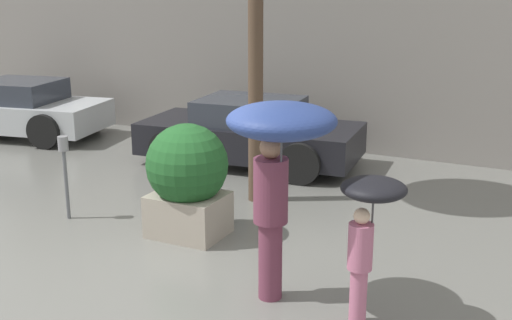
{
  "coord_description": "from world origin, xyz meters",
  "views": [
    {
      "loc": [
        4.0,
        -5.35,
        3.2
      ],
      "look_at": [
        0.6,
        1.6,
        1.05
      ],
      "focal_mm": 45.0,
      "sensor_mm": 36.0,
      "label": 1
    }
  ],
  "objects": [
    {
      "name": "planter_box",
      "position": [
        -0.24,
        1.32,
        0.79
      ],
      "size": [
        1.06,
        1.06,
        1.48
      ],
      "color": "#9E9384",
      "rests_on": "ground"
    },
    {
      "name": "parked_car_near",
      "position": [
        -1.04,
        4.73,
        0.57
      ],
      "size": [
        4.05,
        2.19,
        1.2
      ],
      "rotation": [
        0.0,
        0.0,
        1.66
      ],
      "color": "black",
      "rests_on": "ground"
    },
    {
      "name": "person_child",
      "position": [
        2.48,
        0.15,
        1.09
      ],
      "size": [
        0.62,
        0.62,
        1.46
      ],
      "rotation": [
        0.0,
        0.0,
        0.72
      ],
      "color": "#B76684",
      "rests_on": "ground"
    },
    {
      "name": "person_adult",
      "position": [
        1.55,
        0.16,
        1.66
      ],
      "size": [
        1.07,
        1.07,
        2.1
      ],
      "rotation": [
        0.0,
        0.0,
        -0.46
      ],
      "color": "brown",
      "rests_on": "ground"
    },
    {
      "name": "parked_car_far",
      "position": [
        -6.44,
        4.56,
        0.57
      ],
      "size": [
        3.8,
        2.42,
        1.2
      ],
      "rotation": [
        0.0,
        0.0,
        1.76
      ],
      "color": "#B7BCC1",
      "rests_on": "ground"
    },
    {
      "name": "ground_plane",
      "position": [
        0.0,
        0.0,
        0.0
      ],
      "size": [
        40.0,
        40.0,
        0.0
      ],
      "primitive_type": "plane",
      "color": "slate"
    },
    {
      "name": "parking_meter",
      "position": [
        -2.07,
        1.09,
        0.85
      ],
      "size": [
        0.14,
        0.14,
        1.18
      ],
      "color": "#595B60",
      "rests_on": "ground"
    }
  ]
}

